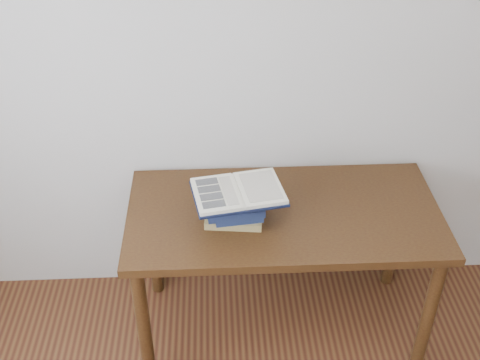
{
  "coord_description": "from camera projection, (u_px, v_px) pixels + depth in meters",
  "views": [
    {
      "loc": [
        -0.21,
        -0.62,
        2.32
      ],
      "look_at": [
        -0.12,
        1.3,
        0.95
      ],
      "focal_mm": 45.0,
      "sensor_mm": 36.0,
      "label": 1
    }
  ],
  "objects": [
    {
      "name": "open_book",
      "position": [
        238.0,
        192.0,
        2.41
      ],
      "size": [
        0.4,
        0.31,
        0.03
      ],
      "rotation": [
        0.0,
        0.0,
        0.18
      ],
      "color": "black",
      "rests_on": "book_stack"
    },
    {
      "name": "book_stack",
      "position": [
        234.0,
        205.0,
        2.48
      ],
      "size": [
        0.25,
        0.2,
        0.15
      ],
      "color": "#9F9252",
      "rests_on": "desk"
    },
    {
      "name": "desk",
      "position": [
        283.0,
        229.0,
        2.62
      ],
      "size": [
        1.34,
        0.67,
        0.72
      ],
      "color": "#3E290F",
      "rests_on": "ground"
    },
    {
      "name": "room_shell",
      "position": [
        306.0,
        307.0,
        0.92
      ],
      "size": [
        3.54,
        3.54,
        2.62
      ],
      "color": "beige",
      "rests_on": "ground"
    }
  ]
}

